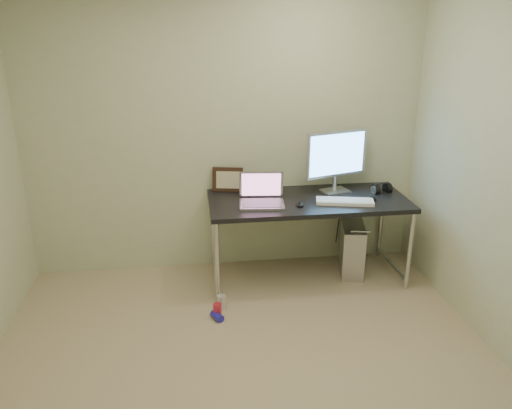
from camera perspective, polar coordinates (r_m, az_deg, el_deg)
name	(u,v)px	position (r m, az deg, el deg)	size (l,w,h in m)	color
floor	(249,385)	(3.39, -0.76, -19.97)	(3.50, 3.50, 0.00)	tan
wall_back	(225,135)	(4.43, -3.54, 7.99)	(3.50, 0.02, 2.50)	beige
desk	(308,207)	(4.34, 5.95, -0.26)	(1.71, 0.75, 0.75)	black
tower_computer	(352,248)	(4.67, 10.89, -4.94)	(0.28, 0.47, 0.49)	#BABBC0
cable_a	(339,220)	(4.83, 9.45, -1.78)	(0.01, 0.01, 0.70)	black
cable_b	(348,222)	(4.84, 10.52, -2.03)	(0.01, 0.01, 0.72)	black
can_red	(217,311)	(4.00, -4.44, -12.00)	(0.07, 0.07, 0.12)	red
can_white	(222,302)	(4.09, -3.96, -11.11)	(0.07, 0.07, 0.12)	silver
can_blue	(217,316)	(3.99, -4.47, -12.60)	(0.06, 0.06, 0.11)	#2623C5
laptop	(262,197)	(4.17, 0.64, 0.92)	(0.40, 0.34, 0.25)	silver
monitor	(337,157)	(4.43, 9.20, 5.43)	(0.58, 0.23, 0.55)	silver
keyboard	(345,201)	(4.25, 10.11, 0.34)	(0.48, 0.15, 0.03)	white
mouse_right	(371,197)	(4.37, 13.01, 0.80)	(0.08, 0.13, 0.04)	black
mouse_left	(300,204)	(4.14, 5.03, 0.09)	(0.06, 0.10, 0.03)	black
headphones	(382,189)	(4.58, 14.15, 1.73)	(0.19, 0.11, 0.11)	black
picture_frame	(228,179)	(4.46, -3.26, 2.87)	(0.27, 0.03, 0.22)	black
webcam	(257,182)	(4.47, 0.11, 2.55)	(0.04, 0.03, 0.11)	silver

